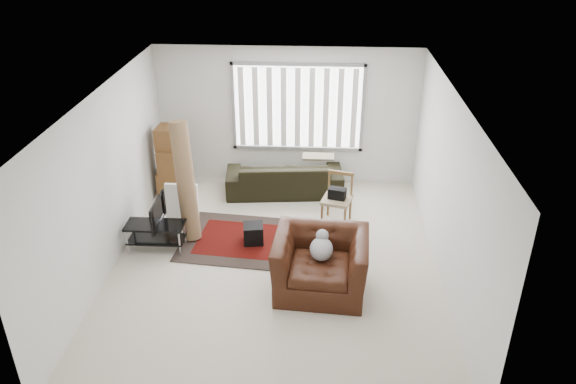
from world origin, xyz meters
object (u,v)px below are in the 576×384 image
armchair (321,260)px  moving_boxes (173,164)px  sofa (284,172)px  tv_stand (156,231)px  side_chair (337,197)px

armchair → moving_boxes: bearing=139.3°
sofa → tv_stand: bearing=42.3°
tv_stand → sofa: (1.93, 2.13, 0.09)m
moving_boxes → tv_stand: bearing=-85.6°
sofa → side_chair: size_ratio=2.47×
tv_stand → armchair: armchair is taller
moving_boxes → side_chair: (3.06, -0.83, -0.15)m
moving_boxes → side_chair: bearing=-15.2°
moving_boxes → armchair: size_ratio=0.99×
side_chair → armchair: size_ratio=0.64×
tv_stand → armchair: 2.79m
moving_boxes → side_chair: size_ratio=1.54×
sofa → moving_boxes: bearing=1.1°
side_chair → armchair: (-0.27, -1.93, 0.00)m
side_chair → armchair: armchair is taller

